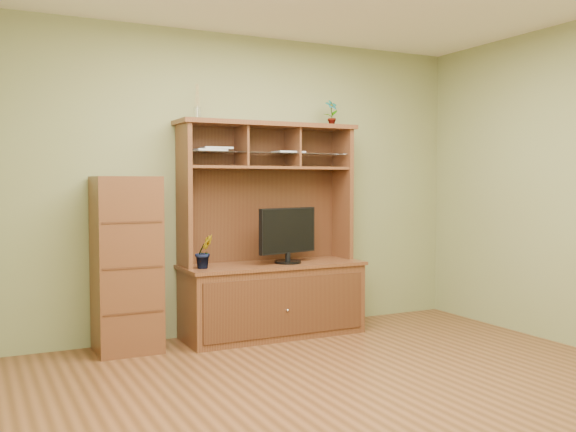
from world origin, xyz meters
TOP-DOWN VIEW (x-y plane):
  - room at (0.00, 0.00)m, footprint 4.54×4.04m
  - media_hutch at (0.17, 1.73)m, footprint 1.66×0.61m
  - monitor at (0.29, 1.64)m, footprint 0.61×0.24m
  - orchid_plant at (-0.49, 1.65)m, footprint 0.17×0.15m
  - top_plant at (0.83, 1.80)m, footprint 0.14×0.10m
  - reed_diffuser at (-0.49, 1.81)m, footprint 0.06×0.06m
  - magazines at (-0.12, 1.80)m, footprint 1.03×0.22m
  - side_cabinet at (-1.11, 1.75)m, footprint 0.51×0.46m

SIDE VIEW (x-z plane):
  - media_hutch at x=0.17m, z-range -0.43..1.47m
  - side_cabinet at x=-1.11m, z-range 0.00..1.42m
  - orchid_plant at x=-0.49m, z-range 0.65..0.93m
  - monitor at x=0.29m, z-range 0.66..1.16m
  - room at x=0.00m, z-range -0.02..2.72m
  - magazines at x=-0.12m, z-range 1.63..1.67m
  - reed_diffuser at x=-0.49m, z-range 1.87..2.17m
  - top_plant at x=0.83m, z-range 1.90..2.15m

